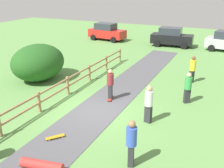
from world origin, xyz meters
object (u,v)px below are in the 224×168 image
(skater_fallen, at_px, (41,167))
(bystander_white, at_px, (149,102))
(skateboard_loose, at_px, (55,137))
(bystander_green, at_px, (188,87))
(parked_car_black, at_px, (171,37))
(skater_riding, at_px, (110,83))
(bystander_blue, at_px, (131,141))
(parked_car_red, at_px, (107,32))
(bush_large, at_px, (38,62))
(bystander_yellow, at_px, (193,68))

(skater_fallen, distance_m, bystander_white, 5.52)
(skateboard_loose, relative_size, bystander_white, 0.40)
(bystander_white, bearing_deg, bystander_green, 67.36)
(bystander_green, xyz_separation_m, parked_car_black, (-4.07, 13.57, 0.00))
(bystander_green, distance_m, parked_car_black, 14.17)
(skater_riding, xyz_separation_m, parked_car_black, (-0.09, 14.96, -0.04))
(bystander_blue, height_order, bystander_white, bystander_white)
(skater_fallen, bearing_deg, parked_car_red, 110.34)
(skater_fallen, relative_size, parked_car_black, 0.37)
(bystander_white, relative_size, parked_car_red, 0.43)
(skateboard_loose, distance_m, bystander_blue, 3.66)
(skater_riding, distance_m, parked_car_red, 16.77)
(skater_fallen, bearing_deg, bystander_blue, 31.29)
(bush_large, distance_m, bystander_white, 8.94)
(bystander_white, bearing_deg, bystander_blue, -82.77)
(bystander_green, distance_m, bystander_yellow, 3.38)
(bystander_green, bearing_deg, parked_car_red, 130.33)
(bush_large, distance_m, bystander_green, 9.81)
(skateboard_loose, relative_size, parked_car_black, 0.17)
(skater_fallen, xyz_separation_m, bystander_green, (3.55, 7.95, 0.76))
(skateboard_loose, bearing_deg, skater_fallen, -67.05)
(bystander_white, bearing_deg, parked_car_red, 121.80)
(bush_large, relative_size, parked_car_black, 0.90)
(bystander_white, xyz_separation_m, parked_car_red, (-10.28, 16.58, -0.07))
(skater_fallen, relative_size, skateboard_loose, 2.15)
(skater_fallen, xyz_separation_m, bystander_yellow, (3.24, 11.31, 0.80))
(skateboard_loose, bearing_deg, bystander_white, 44.34)
(bush_large, distance_m, skater_riding, 5.91)
(parked_car_black, bearing_deg, bush_large, -112.31)
(parked_car_black, bearing_deg, skater_fallen, -88.61)
(skateboard_loose, distance_m, parked_car_black, 19.63)
(skater_riding, relative_size, bystander_yellow, 0.98)
(bush_large, height_order, bystander_yellow, bush_large)
(skater_fallen, xyz_separation_m, bystander_white, (2.30, 4.95, 0.83))
(bystander_blue, distance_m, bystander_white, 3.33)
(skater_fallen, xyz_separation_m, bystander_blue, (2.72, 1.65, 0.80))
(parked_car_black, xyz_separation_m, parked_car_red, (-7.46, 0.01, 0.00))
(bystander_green, bearing_deg, skater_riding, -160.81)
(skater_fallen, distance_m, bystander_green, 8.74)
(skateboard_loose, height_order, bystander_blue, bystander_blue)
(bystander_yellow, distance_m, parked_car_red, 15.18)
(bush_large, xyz_separation_m, skateboard_loose, (5.44, -5.64, -1.12))
(parked_car_black, bearing_deg, bystander_white, -80.34)
(skater_riding, bearing_deg, bush_large, 170.32)
(skater_riding, height_order, skater_fallen, skater_riding)
(bystander_white, xyz_separation_m, parked_car_black, (-2.82, 16.57, -0.07))
(skater_fallen, distance_m, skateboard_loose, 2.08)
(bystander_yellow, bearing_deg, bystander_white, -98.46)
(skater_fallen, height_order, skateboard_loose, skater_fallen)
(skater_riding, height_order, bystander_blue, bystander_blue)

